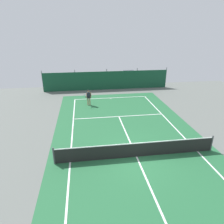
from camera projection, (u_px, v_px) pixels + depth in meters
The scene contains 7 objects.
ground_plane at pixel (136, 157), 12.80m from camera, with size 36.00×36.00×0.00m, color slate.
court_surface at pixel (136, 157), 12.80m from camera, with size 11.02×26.60×0.01m.
tennis_net at pixel (137, 150), 12.61m from camera, with size 10.12×0.10×1.10m.
back_fence at pixel (106, 84), 27.27m from camera, with size 16.30×0.98×2.70m.
tennis_player at pixel (89, 96), 21.10m from camera, with size 0.76×0.72×1.64m.
tennis_ball_near_player at pixel (120, 96), 24.21m from camera, with size 0.07×0.07×0.07m, color #CCDB33.
parked_car at pixel (130, 77), 30.37m from camera, with size 2.14×4.26×1.68m.
Camera 1 is at (-3.07, -10.45, 7.44)m, focal length 32.65 mm.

